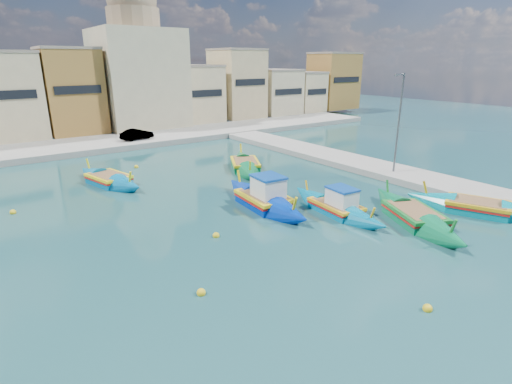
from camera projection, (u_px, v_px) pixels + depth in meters
name	position (u px, v px, depth m)	size (l,w,h in m)	color
ground	(263.00, 274.00, 17.38)	(160.00, 160.00, 0.00)	#174544
east_quay	(472.00, 192.00, 27.38)	(4.00, 70.00, 0.50)	gray
north_quay	(79.00, 146.00, 41.83)	(80.00, 8.00, 0.60)	gray
north_townhouses	(116.00, 93.00, 49.74)	(83.20, 7.87, 10.19)	#CBB98C
church_block	(137.00, 64.00, 51.02)	(10.00, 10.00, 19.10)	#C1B690
quay_street_lamp	(398.00, 123.00, 30.39)	(1.18, 0.16, 8.00)	#595B60
luzzu_turquoise_cabin	(336.00, 208.00, 24.33)	(2.57, 8.35, 2.64)	#00749E
luzzu_blue_cabin	(264.00, 200.00, 25.37)	(3.07, 9.38, 3.26)	#002DAA
luzzu_cyan_mid	(245.00, 166.00, 34.17)	(6.11, 9.03, 2.69)	#0B743F
luzzu_green	(109.00, 180.00, 30.01)	(3.97, 8.45, 2.58)	#0069A1
luzzu_blue_south	(414.00, 217.00, 22.96)	(5.99, 9.32, 2.69)	#0B7344
luzzu_cyan_south	(477.00, 208.00, 24.31)	(5.35, 8.73, 2.67)	#00879A
mooring_buoys	(229.00, 222.00, 22.81)	(24.75, 27.06, 0.36)	yellow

